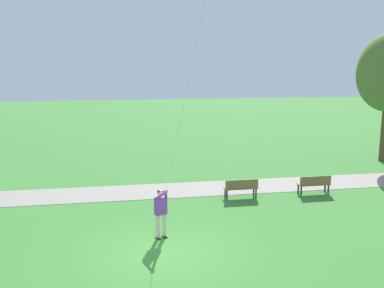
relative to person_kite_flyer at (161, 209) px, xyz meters
The scene contains 5 objects.
ground_plane 1.58m from the person_kite_flyer, ahead, with size 120.00×120.00×0.00m, color #3D7F33.
walkway_path 5.88m from the person_kite_flyer, 160.27° to the left, with size 2.40×32.00×0.02m, color gray.
person_kite_flyer is the anchor object (origin of this frame).
park_bench_near_walkway 5.50m from the person_kite_flyer, 133.68° to the left, with size 0.44×1.50×0.88m.
park_bench_far_walkway 8.38m from the person_kite_flyer, 116.90° to the left, with size 0.44×1.50×0.88m.
Camera 1 is at (12.31, -1.21, 5.88)m, focal length 38.97 mm.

